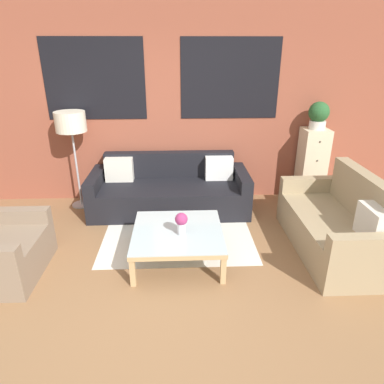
% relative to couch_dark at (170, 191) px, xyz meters
% --- Properties ---
extents(ground_plane, '(16.00, 16.00, 0.00)m').
position_rel_couch_dark_xyz_m(ground_plane, '(-0.06, -1.95, -0.28)').
color(ground_plane, '#8E6642').
extents(wall_back_brick, '(8.40, 0.09, 2.80)m').
position_rel_couch_dark_xyz_m(wall_back_brick, '(-0.06, 0.49, 1.13)').
color(wall_back_brick, brown).
rests_on(wall_back_brick, ground_plane).
extents(rug, '(1.87, 1.53, 0.00)m').
position_rel_couch_dark_xyz_m(rug, '(0.11, -0.73, -0.27)').
color(rug, silver).
rests_on(rug, ground_plane).
extents(couch_dark, '(2.24, 0.88, 0.78)m').
position_rel_couch_dark_xyz_m(couch_dark, '(0.00, 0.00, 0.00)').
color(couch_dark, black).
rests_on(couch_dark, ground_plane).
extents(settee_vintage, '(0.80, 1.67, 0.92)m').
position_rel_couch_dark_xyz_m(settee_vintage, '(1.95, -1.20, 0.03)').
color(settee_vintage, tan).
rests_on(settee_vintage, ground_plane).
extents(coffee_table, '(0.98, 0.98, 0.36)m').
position_rel_couch_dark_xyz_m(coffee_table, '(0.11, -1.32, 0.04)').
color(coffee_table, silver).
rests_on(coffee_table, ground_plane).
extents(floor_lamp, '(0.42, 0.42, 1.41)m').
position_rel_couch_dark_xyz_m(floor_lamp, '(-1.35, 0.18, 0.94)').
color(floor_lamp, '#B2B2B7').
rests_on(floor_lamp, ground_plane).
extents(drawer_cabinet, '(0.37, 0.38, 1.12)m').
position_rel_couch_dark_xyz_m(drawer_cabinet, '(2.14, 0.23, 0.29)').
color(drawer_cabinet, beige).
rests_on(drawer_cabinet, ground_plane).
extents(potted_plant, '(0.29, 0.29, 0.39)m').
position_rel_couch_dark_xyz_m(potted_plant, '(2.14, 0.23, 1.05)').
color(potted_plant, silver).
rests_on(potted_plant, drawer_cabinet).
extents(flower_vase, '(0.14, 0.14, 0.25)m').
position_rel_couch_dark_xyz_m(flower_vase, '(0.15, -1.39, 0.23)').
color(flower_vase, silver).
rests_on(flower_vase, coffee_table).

